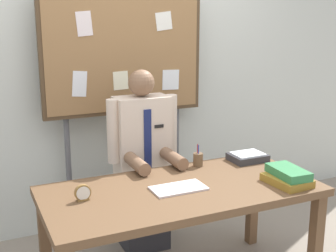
{
  "coord_description": "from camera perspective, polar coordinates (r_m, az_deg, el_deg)",
  "views": [
    {
      "loc": [
        -1.17,
        -2.36,
        1.78
      ],
      "look_at": [
        0.0,
        0.2,
        1.08
      ],
      "focal_mm": 48.07,
      "sensor_mm": 36.0,
      "label": 1
    }
  ],
  "objects": [
    {
      "name": "person",
      "position": [
        3.43,
        -3.19,
        -5.34
      ],
      "size": [
        0.55,
        0.56,
        1.39
      ],
      "color": "#2D2D33",
      "rests_on": "ground_plane"
    },
    {
      "name": "back_wall",
      "position": [
        3.81,
        -6.55,
        7.39
      ],
      "size": [
        6.4,
        0.08,
        2.7
      ],
      "primitive_type": "cube",
      "color": "silver",
      "rests_on": "ground_plane"
    },
    {
      "name": "bulletin_board",
      "position": [
        3.6,
        -5.57,
        8.72
      ],
      "size": [
        1.32,
        0.09,
        1.98
      ],
      "color": "#4C3823",
      "rests_on": "ground_plane"
    },
    {
      "name": "pen_holder",
      "position": [
        3.21,
        3.83,
        -4.27
      ],
      "size": [
        0.07,
        0.07,
        0.16
      ],
      "color": "brown",
      "rests_on": "desk"
    },
    {
      "name": "desk",
      "position": [
        2.87,
        1.69,
        -9.31
      ],
      "size": [
        1.72,
        0.83,
        0.73
      ],
      "color": "brown",
      "rests_on": "ground_plane"
    },
    {
      "name": "paper_tray",
      "position": [
        3.37,
        10.07,
        -3.89
      ],
      "size": [
        0.26,
        0.2,
        0.06
      ],
      "color": "#333338",
      "rests_on": "desk"
    },
    {
      "name": "book_stack",
      "position": [
        2.97,
        14.92,
        -6.21
      ],
      "size": [
        0.23,
        0.31,
        0.1
      ],
      "color": "olive",
      "rests_on": "desk"
    },
    {
      "name": "open_notebook",
      "position": [
        2.8,
        1.35,
        -7.89
      ],
      "size": [
        0.34,
        0.19,
        0.01
      ],
      "primitive_type": "cube",
      "rotation": [
        0.0,
        0.0,
        0.0
      ],
      "color": "silver",
      "rests_on": "desk"
    },
    {
      "name": "desk_clock",
      "position": [
        2.67,
        -10.75,
        -8.4
      ],
      "size": [
        0.1,
        0.04,
        0.1
      ],
      "color": "olive",
      "rests_on": "desk"
    }
  ]
}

